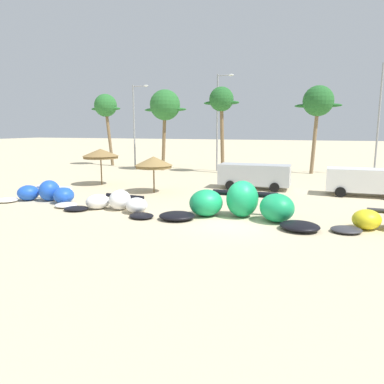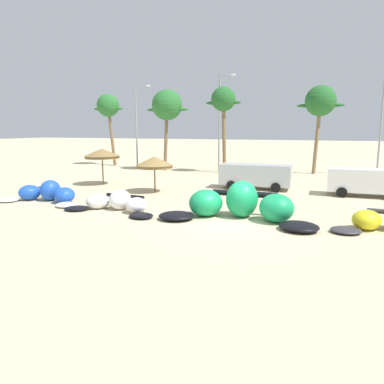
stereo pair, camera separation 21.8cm
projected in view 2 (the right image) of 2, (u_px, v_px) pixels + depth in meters
name	position (u px, v px, depth m)	size (l,w,h in m)	color
ground_plane	(231.00, 223.00, 17.56)	(260.00, 260.00, 0.00)	beige
kite_far_left	(47.00, 194.00, 22.57)	(6.08, 2.71, 1.29)	white
kite_left	(117.00, 203.00, 20.06)	(5.83, 2.82, 1.12)	black
kite_left_of_center	(240.00, 205.00, 18.18)	(8.11, 3.65, 1.86)	black
beach_umbrella_near_van	(102.00, 154.00, 28.93)	(2.85, 2.85, 2.90)	brown
beach_umbrella_middle	(155.00, 162.00, 25.49)	(2.65, 2.65, 2.55)	brown
parked_van	(365.00, 180.00, 24.14)	(4.87, 2.18, 1.84)	white
parked_car_second	(254.00, 174.00, 27.17)	(5.24, 2.25, 1.84)	#B2B7BC
palm_leftmost	(108.00, 107.00, 43.98)	(4.06, 2.70, 8.56)	brown
palm_left	(167.00, 106.00, 38.41)	(4.81, 3.20, 8.52)	brown
palm_left_of_gap	(223.00, 102.00, 36.04)	(3.62, 2.41, 8.55)	brown
palm_center_left	(320.00, 102.00, 35.21)	(4.42, 2.95, 8.59)	#7F6647
lamppost_west	(138.00, 122.00, 41.39)	(1.97, 0.24, 9.26)	gray
lamppost_west_center	(221.00, 118.00, 37.99)	(1.77, 0.24, 9.96)	gray
lamppost_east_center	(383.00, 115.00, 33.80)	(1.70, 0.24, 10.40)	gray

